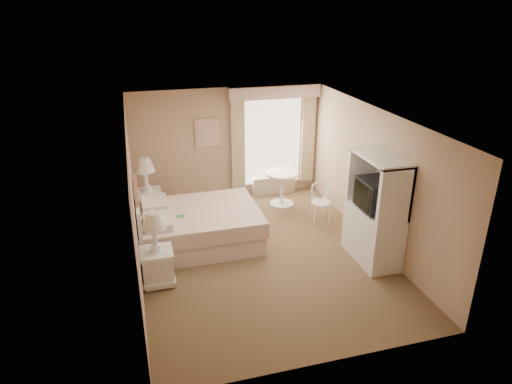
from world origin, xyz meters
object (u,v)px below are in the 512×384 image
object	(u,v)px
nightstand_near	(157,258)
cafe_chair	(320,199)
round_table	(282,183)
armoire	(375,218)
nightstand_far	(148,197)
bed	(193,225)

from	to	relation	value
nightstand_near	cafe_chair	bearing A→B (deg)	22.98
round_table	armoire	world-z (taller)	armoire
nightstand_far	armoire	distance (m)	4.50
round_table	armoire	distance (m)	2.74
bed	nightstand_far	xyz separation A→B (m)	(-0.72, 1.23, 0.13)
nightstand_near	nightstand_far	world-z (taller)	nightstand_far
nightstand_far	round_table	world-z (taller)	nightstand_far
bed	round_table	size ratio (longest dim) A/B	2.94
bed	nightstand_near	world-z (taller)	bed
nightstand_far	round_table	distance (m)	2.87
nightstand_near	cafe_chair	xyz separation A→B (m)	(3.38, 1.43, 0.01)
cafe_chair	nightstand_near	bearing A→B (deg)	-148.70
nightstand_near	nightstand_far	xyz separation A→B (m)	(0.00, 2.38, 0.04)
bed	nightstand_far	world-z (taller)	bed
bed	round_table	distance (m)	2.48
bed	armoire	size ratio (longest dim) A/B	1.16
armoire	nightstand_far	bearing A→B (deg)	144.47
nightstand_near	nightstand_far	size ratio (longest dim) A/B	0.93
bed	armoire	world-z (taller)	armoire
nightstand_near	nightstand_far	bearing A→B (deg)	90.00
nightstand_far	round_table	bearing A→B (deg)	-0.00
bed	cafe_chair	size ratio (longest dim) A/B	2.72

